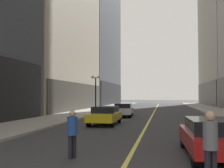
# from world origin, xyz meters

# --- Properties ---
(ground_plane) EXTENTS (200.00, 200.00, 0.00)m
(ground_plane) POSITION_xyz_m (0.00, 35.00, 0.00)
(ground_plane) COLOR #38383A
(sidewalk_left) EXTENTS (4.50, 78.00, 0.15)m
(sidewalk_left) POSITION_xyz_m (-8.25, 35.00, 0.07)
(sidewalk_left) COLOR #9E9991
(sidewalk_left) RESTS_ON ground
(sidewalk_right) EXTENTS (4.50, 78.00, 0.15)m
(sidewalk_right) POSITION_xyz_m (8.25, 35.00, 0.07)
(sidewalk_right) COLOR #9E9991
(sidewalk_right) RESTS_ON ground
(lane_centre_stripe) EXTENTS (0.16, 70.00, 0.01)m
(lane_centre_stripe) POSITION_xyz_m (0.00, 35.00, 0.00)
(lane_centre_stripe) COLOR #E5D64C
(lane_centre_stripe) RESTS_ON ground
(building_left_mid) EXTENTS (13.98, 24.00, 32.25)m
(building_left_mid) POSITION_xyz_m (-17.39, 34.50, 16.07)
(building_left_mid) COLOR #B7AD99
(building_left_mid) RESTS_ON ground
(car_red) EXTENTS (1.95, 4.49, 1.32)m
(car_red) POSITION_xyz_m (2.79, 6.81, 0.72)
(car_red) COLOR #B21919
(car_red) RESTS_ON ground
(car_yellow) EXTENTS (1.87, 4.58, 1.32)m
(car_yellow) POSITION_xyz_m (-3.01, 16.59, 0.72)
(car_yellow) COLOR yellow
(car_yellow) RESTS_ON ground
(car_white) EXTENTS (1.97, 4.57, 1.32)m
(car_white) POSITION_xyz_m (-2.79, 24.48, 0.72)
(car_white) COLOR silver
(car_white) RESTS_ON ground
(pedestrian_in_blue_hoodie) EXTENTS (0.48, 0.48, 1.61)m
(pedestrian_in_blue_hoodie) POSITION_xyz_m (-1.86, 5.74, 0.93)
(pedestrian_in_blue_hoodie) COLOR black
(pedestrian_in_blue_hoodie) RESTS_ON ground
(pedestrian_in_grey_suit) EXTENTS (0.43, 0.43, 1.75)m
(pedestrian_in_grey_suit) POSITION_xyz_m (2.23, 3.61, 1.02)
(pedestrian_in_grey_suit) COLOR black
(pedestrian_in_grey_suit) RESTS_ON ground
(street_lamp_left_far) EXTENTS (1.06, 0.36, 4.43)m
(street_lamp_left_far) POSITION_xyz_m (-6.40, 27.30, 3.26)
(street_lamp_left_far) COLOR black
(street_lamp_left_far) RESTS_ON ground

